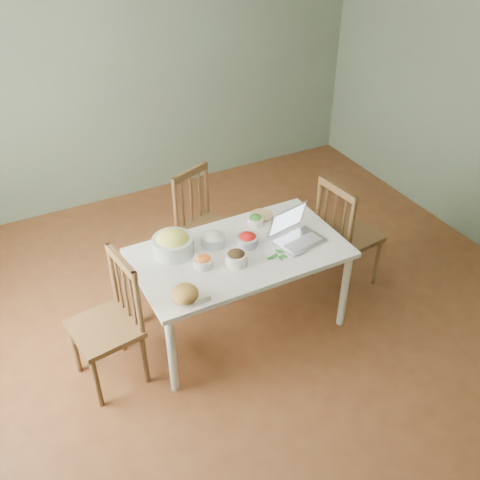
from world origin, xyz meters
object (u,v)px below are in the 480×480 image
dining_table (240,289)px  bowl_squash (173,243)px  bread_boule (185,294)px  chair_right (349,232)px  chair_far (208,227)px  laptop (301,229)px  chair_left (104,326)px

dining_table → bowl_squash: size_ratio=5.17×
bowl_squash → dining_table: bearing=-24.8°
bread_boule → bowl_squash: (0.13, 0.53, 0.03)m
chair_right → bread_boule: 1.74m
dining_table → chair_right: bearing=3.7°
dining_table → bread_boule: size_ratio=8.63×
bowl_squash → chair_far: bearing=45.2°
chair_far → chair_right: (1.03, -0.65, 0.02)m
chair_right → bowl_squash: 1.58m
bread_boule → laptop: size_ratio=0.52×
bread_boule → bowl_squash: size_ratio=0.60×
chair_far → chair_right: 1.22m
dining_table → chair_left: bearing=-176.8°
bowl_squash → chair_left: bearing=-157.3°
chair_far → laptop: size_ratio=2.86×
dining_table → chair_left: 1.10m
chair_right → chair_left: bearing=87.1°
chair_left → chair_right: bearing=85.2°
chair_left → dining_table: bearing=85.0°
chair_right → bowl_squash: chair_right is taller
dining_table → bowl_squash: 0.67m
chair_far → bowl_squash: size_ratio=3.28×
bread_boule → chair_right: bearing=13.2°
chair_left → laptop: size_ratio=2.92×
chair_far → chair_left: size_ratio=0.98×
dining_table → laptop: (0.46, -0.11, 0.49)m
bread_boule → laptop: (1.04, 0.21, 0.06)m
dining_table → chair_far: size_ratio=1.58×
laptop → bread_boule: bearing=-179.5°
dining_table → chair_right: 1.10m
chair_left → bread_boule: 0.64m
chair_right → bowl_squash: (-1.54, 0.14, 0.31)m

